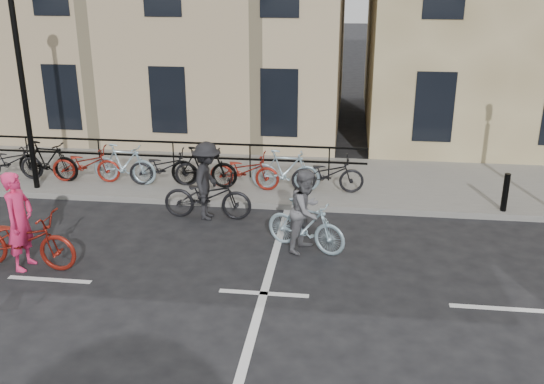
# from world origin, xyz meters

# --- Properties ---
(ground) EXTENTS (120.00, 120.00, 0.00)m
(ground) POSITION_xyz_m (0.00, 0.00, 0.00)
(ground) COLOR black
(ground) RESTS_ON ground
(sidewalk) EXTENTS (46.00, 4.00, 0.15)m
(sidewalk) POSITION_xyz_m (-4.00, 6.00, 0.07)
(sidewalk) COLOR slate
(sidewalk) RESTS_ON ground
(lamp_post) EXTENTS (0.36, 0.36, 5.28)m
(lamp_post) POSITION_xyz_m (-6.50, 4.40, 3.49)
(lamp_post) COLOR black
(lamp_post) RESTS_ON sidewalk
(bollard_east) EXTENTS (0.14, 0.14, 0.90)m
(bollard_east) POSITION_xyz_m (5.00, 4.25, 0.60)
(bollard_east) COLOR black
(bollard_east) RESTS_ON sidewalk
(parked_bikes) EXTENTS (10.40, 1.23, 1.05)m
(parked_bikes) POSITION_xyz_m (-3.30, 5.04, 0.64)
(parked_bikes) COLOR black
(parked_bikes) RESTS_ON sidewalk
(cyclist_pink) EXTENTS (2.19, 0.86, 1.92)m
(cyclist_pink) POSITION_xyz_m (-4.69, 0.44, 0.67)
(cyclist_pink) COLOR maroon
(cyclist_pink) RESTS_ON ground
(cyclist_grey) EXTENTS (1.82, 1.19, 1.71)m
(cyclist_grey) POSITION_xyz_m (0.59, 1.91, 0.69)
(cyclist_grey) COLOR #96B4C4
(cyclist_grey) RESTS_ON ground
(cyclist_dark) EXTENTS (2.03, 1.17, 1.81)m
(cyclist_dark) POSITION_xyz_m (-1.76, 3.31, 0.71)
(cyclist_dark) COLOR black
(cyclist_dark) RESTS_ON ground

